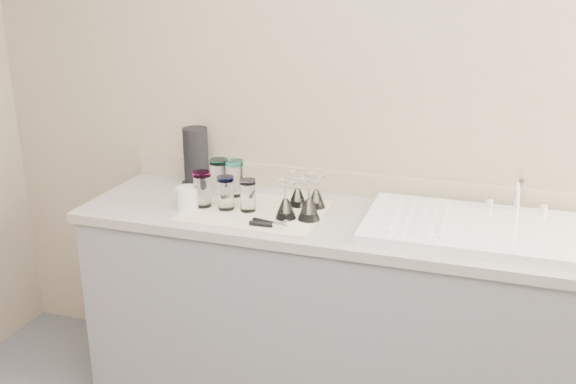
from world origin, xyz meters
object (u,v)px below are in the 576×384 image
(white_mug, at_px, (187,198))
(sink_unit, at_px, (477,228))
(tumbler_blue, at_px, (226,193))
(tumbler_teal, at_px, (220,177))
(goblet_back_right, at_px, (316,196))
(paper_towel_roll, at_px, (196,157))
(goblet_front_right, at_px, (309,206))
(can_opener, at_px, (270,224))
(tumbler_lavender, at_px, (248,195))
(goblet_back_left, at_px, (298,194))
(tumbler_magenta, at_px, (202,189))
(goblet_front_left, at_px, (286,206))
(tumbler_cyan, at_px, (234,178))

(white_mug, bearing_deg, sink_unit, 5.32)
(tumbler_blue, bearing_deg, tumbler_teal, 121.67)
(goblet_back_right, height_order, paper_towel_roll, paper_towel_roll)
(sink_unit, relative_size, goblet_back_right, 5.87)
(goblet_front_right, height_order, can_opener, goblet_front_right)
(sink_unit, xyz_separation_m, can_opener, (-0.75, -0.20, -0.00))
(goblet_back_right, xyz_separation_m, white_mug, (-0.50, -0.17, -0.01))
(sink_unit, distance_m, can_opener, 0.77)
(tumbler_lavender, relative_size, goblet_back_left, 0.94)
(tumbler_magenta, xyz_separation_m, goblet_back_left, (0.37, 0.13, -0.03))
(tumbler_blue, distance_m, tumbler_lavender, 0.09)
(goblet_front_right, xyz_separation_m, can_opener, (-0.12, -0.12, -0.04))
(goblet_back_left, height_order, paper_towel_roll, paper_towel_roll)
(sink_unit, relative_size, white_mug, 5.89)
(tumbler_magenta, height_order, tumbler_lavender, tumbler_magenta)
(can_opener, bearing_deg, tumbler_teal, 139.52)
(goblet_front_left, xyz_separation_m, goblet_front_right, (0.09, 0.01, 0.00))
(tumbler_blue, height_order, goblet_front_left, goblet_front_left)
(tumbler_teal, distance_m, tumbler_blue, 0.19)
(goblet_back_right, height_order, white_mug, goblet_back_right)
(goblet_back_right, bearing_deg, tumbler_magenta, -163.06)
(tumbler_lavender, distance_m, goblet_front_left, 0.17)
(tumbler_magenta, relative_size, paper_towel_roll, 0.56)
(sink_unit, xyz_separation_m, paper_towel_roll, (-1.25, 0.20, 0.11))
(tumbler_blue, xyz_separation_m, white_mug, (-0.16, -0.03, -0.03))
(tumbler_magenta, relative_size, goblet_back_right, 1.06)
(tumbler_blue, relative_size, goblet_back_left, 0.98)
(tumbler_cyan, xyz_separation_m, white_mug, (-0.13, -0.20, -0.04))
(tumbler_teal, height_order, goblet_back_right, tumbler_teal)
(can_opener, xyz_separation_m, white_mug, (-0.39, 0.10, 0.03))
(goblet_back_left, bearing_deg, goblet_back_right, 3.53)
(tumbler_cyan, bearing_deg, tumbler_teal, -170.20)
(tumbler_magenta, bearing_deg, goblet_back_left, 19.60)
(tumbler_teal, distance_m, paper_towel_roll, 0.21)
(tumbler_cyan, distance_m, goblet_back_right, 0.38)
(goblet_front_left, height_order, goblet_front_right, goblet_front_right)
(goblet_back_left, distance_m, goblet_back_right, 0.08)
(tumbler_teal, bearing_deg, tumbler_lavender, -38.04)
(tumbler_cyan, bearing_deg, goblet_front_right, -24.35)
(goblet_back_left, xyz_separation_m, goblet_front_left, (-0.00, -0.15, 0.00))
(goblet_front_right, bearing_deg, paper_towel_roll, 155.12)
(tumbler_magenta, relative_size, white_mug, 1.06)
(sink_unit, bearing_deg, goblet_back_right, 174.70)
(tumbler_lavender, height_order, goblet_front_right, goblet_front_right)
(tumbler_blue, distance_m, goblet_back_right, 0.37)
(tumbler_teal, xyz_separation_m, tumbler_magenta, (-0.01, -0.16, -0.01))
(tumbler_teal, height_order, can_opener, tumbler_teal)
(sink_unit, relative_size, tumbler_teal, 5.14)
(tumbler_blue, xyz_separation_m, goblet_front_right, (0.35, -0.01, -0.02))
(goblet_back_left, height_order, can_opener, goblet_back_left)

